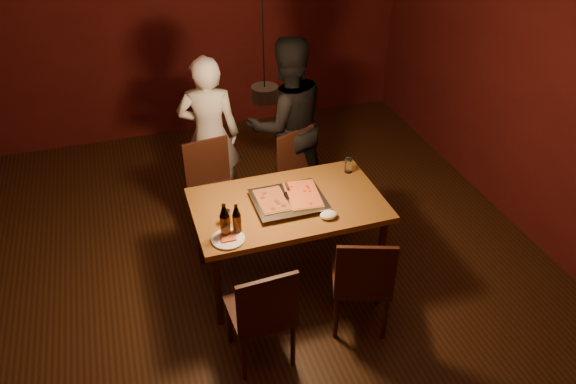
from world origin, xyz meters
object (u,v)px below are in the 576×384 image
object	(u,v)px
diner_dark	(287,124)
pendant_lamp	(265,92)
beer_bottle_a	(225,220)
plate_slice	(228,239)
chair_near_right	(363,276)
beer_bottle_b	(237,219)
dining_table	(288,210)
chair_near_left	(263,308)
diner_white	(210,135)
chair_far_right	(303,170)
chair_far_left	(211,180)
pizza_tray	(289,201)

from	to	relation	value
diner_dark	pendant_lamp	xyz separation A→B (m)	(-0.54, -1.20, 0.91)
beer_bottle_a	diner_dark	xyz separation A→B (m)	(0.90, 1.36, -0.04)
plate_slice	chair_near_right	bearing A→B (deg)	-26.48
beer_bottle_b	pendant_lamp	xyz separation A→B (m)	(0.27, 0.15, 0.89)
dining_table	chair_near_left	bearing A→B (deg)	-118.11
diner_white	diner_dark	xyz separation A→B (m)	(0.73, -0.13, 0.07)
chair_far_right	diner_white	size ratio (longest dim) A/B	0.35
chair_far_right	chair_near_right	distance (m)	1.50
chair_far_left	pendant_lamp	xyz separation A→B (m)	(0.27, -0.93, 1.22)
dining_table	beer_bottle_b	world-z (taller)	beer_bottle_b
chair_far_left	beer_bottle_a	bearing A→B (deg)	77.89
chair_far_right	chair_near_right	xyz separation A→B (m)	(-0.06, -1.49, 0.00)
plate_slice	diner_dark	world-z (taller)	diner_dark
chair_near_right	diner_dark	bearing A→B (deg)	108.77
chair_far_right	chair_near_right	world-z (taller)	same
plate_slice	diner_white	world-z (taller)	diner_white
pendant_lamp	chair_far_right	bearing A→B (deg)	55.50
chair_far_left	beer_bottle_a	xyz separation A→B (m)	(-0.10, -1.09, 0.35)
beer_bottle_a	diner_white	xyz separation A→B (m)	(0.18, 1.49, -0.11)
beer_bottle_b	chair_far_left	bearing A→B (deg)	89.61
chair_far_left	plate_slice	bearing A→B (deg)	78.35
chair_far_right	pizza_tray	world-z (taller)	chair_far_right
dining_table	pizza_tray	xyz separation A→B (m)	(-0.00, -0.02, 0.10)
pizza_tray	diner_dark	size ratio (longest dim) A/B	0.32
dining_table	pizza_tray	distance (m)	0.10
chair_near_left	beer_bottle_b	xyz separation A→B (m)	(-0.02, 0.59, 0.34)
chair_far_left	chair_near_left	size ratio (longest dim) A/B	1.00
dining_table	chair_near_right	bearing A→B (deg)	-66.63
pizza_tray	dining_table	bearing A→B (deg)	83.56
chair_far_right	chair_near_right	bearing A→B (deg)	65.82
chair_near_right	pizza_tray	distance (m)	0.84
chair_near_left	beer_bottle_a	bearing A→B (deg)	98.01
diner_white	diner_dark	size ratio (longest dim) A/B	0.92
plate_slice	pendant_lamp	distance (m)	1.08
beer_bottle_b	beer_bottle_a	bearing A→B (deg)	-173.71
pizza_tray	beer_bottle_a	xyz separation A→B (m)	(-0.56, -0.24, 0.12)
beer_bottle_a	pendant_lamp	size ratio (longest dim) A/B	0.25
chair_far_left	chair_near_right	bearing A→B (deg)	109.40
dining_table	beer_bottle_b	distance (m)	0.57
dining_table	chair_far_left	xyz separation A→B (m)	(-0.46, 0.83, -0.14)
chair_near_right	diner_dark	distance (m)	1.88
beer_bottle_a	pendant_lamp	bearing A→B (deg)	23.68
chair_near_left	pendant_lamp	xyz separation A→B (m)	(0.25, 0.74, 1.22)
chair_far_left	plate_slice	xyz separation A→B (m)	(-0.09, -1.14, 0.22)
chair_far_right	chair_near_right	size ratio (longest dim) A/B	1.02
dining_table	diner_dark	xyz separation A→B (m)	(0.35, 1.10, 0.17)
chair_far_right	diner_white	distance (m)	0.94
pizza_tray	diner_dark	xyz separation A→B (m)	(0.35, 1.12, 0.07)
beer_bottle_a	diner_dark	size ratio (longest dim) A/B	0.16
dining_table	diner_dark	distance (m)	1.17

